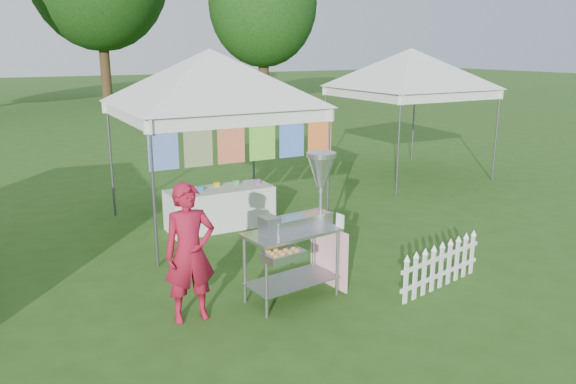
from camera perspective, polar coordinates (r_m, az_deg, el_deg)
ground at (r=7.00m, az=3.25°, el=-11.06°), size 120.00×120.00×0.00m
canopy_main at (r=9.46m, az=-7.99°, el=14.18°), size 4.24×4.24×3.45m
canopy_right at (r=13.62m, az=12.43°, el=14.06°), size 4.24×4.24×3.45m
tree_right at (r=30.51m, az=-2.57°, el=18.54°), size 5.60×5.60×8.42m
donut_cart at (r=6.79m, az=1.71°, el=-2.38°), size 1.28×1.01×1.78m
vendor at (r=6.37m, az=-9.95°, el=-6.11°), size 0.61×0.42×1.60m
picket_fence at (r=7.52m, az=15.28°, el=-7.33°), size 1.59×0.36×0.56m
display_table at (r=9.70m, az=-6.91°, el=-1.61°), size 1.80×0.70×0.69m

